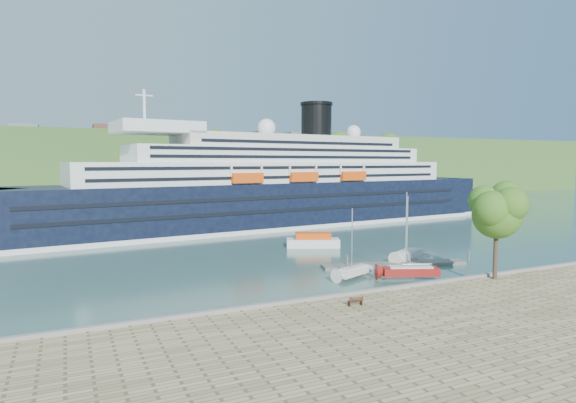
# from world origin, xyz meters

# --- Properties ---
(ground) EXTENTS (400.00, 400.00, 0.00)m
(ground) POSITION_xyz_m (0.00, 0.00, 0.00)
(ground) COLOR #335B52
(ground) RESTS_ON ground
(far_hillside) EXTENTS (400.00, 50.00, 24.00)m
(far_hillside) POSITION_xyz_m (0.00, 145.00, 12.00)
(far_hillside) COLOR #2F5120
(far_hillside) RESTS_ON ground
(quay_coping) EXTENTS (220.00, 0.50, 0.30)m
(quay_coping) POSITION_xyz_m (0.00, -0.20, 1.15)
(quay_coping) COLOR slate
(quay_coping) RESTS_ON promenade
(cruise_ship) EXTENTS (121.38, 30.39, 26.99)m
(cruise_ship) POSITION_xyz_m (5.45, 55.34, 13.50)
(cruise_ship) COLOR black
(cruise_ship) RESTS_ON ground
(park_bench) EXTENTS (1.47, 0.72, 0.91)m
(park_bench) POSITION_xyz_m (-10.18, -3.41, 1.45)
(park_bench) COLOR #3E2011
(park_bench) RESTS_ON promenade
(promenade_tree) EXTENTS (6.99, 6.99, 11.58)m
(promenade_tree) POSITION_xyz_m (9.02, -1.50, 6.79)
(promenade_tree) COLOR #336219
(promenade_tree) RESTS_ON promenade
(floating_pontoon) EXTENTS (19.57, 6.96, 0.43)m
(floating_pontoon) POSITION_xyz_m (5.93, 12.11, 0.22)
(floating_pontoon) COLOR #68625D
(floating_pontoon) RESTS_ON ground
(sailboat_white_near) EXTENTS (6.35, 3.96, 7.96)m
(sailboat_white_near) POSITION_xyz_m (-2.50, 8.84, 3.98)
(sailboat_white_near) COLOR silver
(sailboat_white_near) RESTS_ON ground
(sailboat_red) EXTENTS (7.45, 4.67, 9.34)m
(sailboat_red) POSITION_xyz_m (3.18, 5.46, 4.67)
(sailboat_red) COLOR maroon
(sailboat_red) RESTS_ON ground
(sailboat_white_far) EXTENTS (7.22, 5.11, 9.21)m
(sailboat_white_far) POSITION_xyz_m (9.52, 14.01, 4.60)
(sailboat_white_far) COLOR silver
(sailboat_white_far) RESTS_ON ground
(tender_launch) EXTENTS (9.03, 6.15, 2.37)m
(tender_launch) POSITION_xyz_m (2.79, 29.23, 1.18)
(tender_launch) COLOR #E74A0D
(tender_launch) RESTS_ON ground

